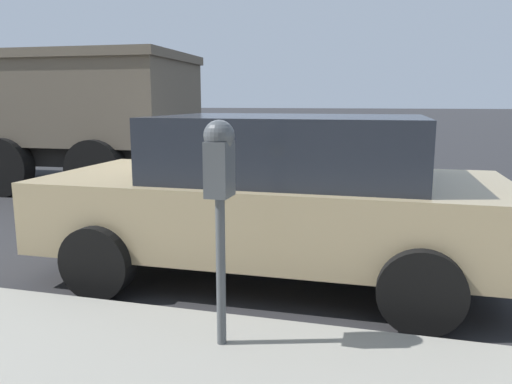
# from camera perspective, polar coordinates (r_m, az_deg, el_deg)

# --- Properties ---
(ground_plane) EXTENTS (220.00, 220.00, 0.00)m
(ground_plane) POSITION_cam_1_polar(r_m,az_deg,el_deg) (6.06, -4.56, -5.72)
(ground_plane) COLOR #2B2B2D
(parking_meter) EXTENTS (0.21, 0.19, 1.44)m
(parking_meter) POSITION_cam_1_polar(r_m,az_deg,el_deg) (3.05, -4.18, 1.80)
(parking_meter) COLOR #4C5156
(parking_meter) RESTS_ON sidewalk
(car_tan) EXTENTS (2.14, 4.28, 1.54)m
(car_tan) POSITION_cam_1_polar(r_m,az_deg,el_deg) (4.75, 2.49, -0.20)
(car_tan) COLOR tan
(car_tan) RESTS_ON ground_plane
(dump_truck) EXTENTS (3.06, 7.28, 2.90)m
(dump_truck) POSITION_cam_1_polar(r_m,az_deg,el_deg) (11.30, -26.21, 8.72)
(dump_truck) COLOR black
(dump_truck) RESTS_ON ground_plane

